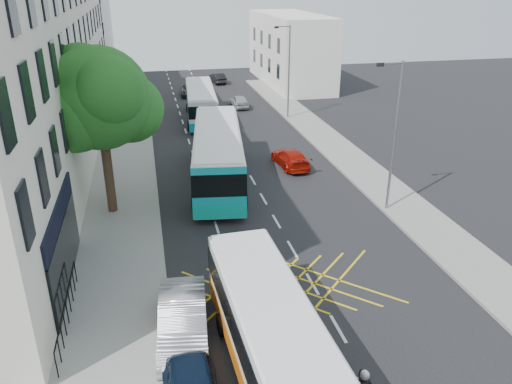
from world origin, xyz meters
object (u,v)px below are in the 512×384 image
bus_far (201,103)px  parked_car_silver (183,321)px  bus_mid (218,155)px  lamp_near (393,130)px  lamp_far (288,67)px  distant_car_silver (239,101)px  street_tree (99,100)px  red_hatchback (291,158)px  distant_car_dark (218,78)px  bus_near (276,346)px  distant_car_grey (190,90)px

bus_far → parked_car_silver: bus_far is taller
bus_mid → lamp_near: bearing=-28.4°
lamp_far → distant_car_silver: size_ratio=2.22×
street_tree → bus_mid: bearing=26.4°
red_hatchback → distant_car_dark: (-0.55, 29.95, 0.01)m
lamp_far → bus_near: (-9.16, -31.10, -3.10)m
street_tree → lamp_near: size_ratio=1.10×
lamp_near → lamp_far: 20.00m
lamp_far → bus_mid: 16.45m
lamp_near → street_tree: bearing=168.6°
red_hatchback → bus_far: bearing=-76.2°
lamp_far → street_tree: bearing=-130.8°
bus_far → distant_car_silver: size_ratio=2.95×
street_tree → distant_car_silver: size_ratio=2.45×
bus_far → distant_car_dark: (3.94, 16.50, -0.93)m
bus_near → red_hatchback: bus_near is taller
street_tree → parked_car_silver: 12.90m
street_tree → bus_far: (7.07, 18.37, -4.75)m
lamp_near → bus_mid: size_ratio=0.64×
lamp_near → bus_far: lamp_near is taller
bus_near → distant_car_dark: size_ratio=2.78×
street_tree → lamp_near: street_tree is taller
bus_near → distant_car_dark: bus_near is taller
bus_near → parked_car_silver: 3.90m
bus_mid → bus_far: 15.25m
lamp_far → bus_near: size_ratio=0.77×
bus_far → bus_near: bearing=-88.6°
lamp_near → red_hatchback: lamp_near is taller
parked_car_silver → distant_car_grey: parked_car_silver is taller
bus_mid → red_hatchback: (5.22, 1.78, -1.20)m
lamp_near → parked_car_silver: bearing=-144.8°
street_tree → distant_car_dark: (11.01, 34.88, -5.68)m
lamp_far → red_hatchback: (-3.15, -12.10, -4.01)m
bus_far → distant_car_dark: 17.00m
lamp_far → bus_mid: (-8.36, -13.89, -2.81)m
bus_far → red_hatchback: (4.49, -13.45, -0.94)m
bus_near → distant_car_silver: bearing=78.6°
red_hatchback → bus_near: bearing=67.8°
red_hatchback → distant_car_grey: (-4.52, 23.78, -0.01)m
lamp_far → parked_car_silver: size_ratio=1.68×
street_tree → lamp_far: size_ratio=1.10×
lamp_far → bus_far: size_ratio=0.75×
bus_mid → parked_car_silver: bearing=-95.6°
bus_near → bus_mid: bus_mid is taller
distant_car_grey → lamp_near: bearing=-72.8°
lamp_near → lamp_far: bearing=90.0°
distant_car_dark → distant_car_silver: bearing=84.0°
lamp_far → distant_car_silver: bearing=123.6°
lamp_far → distant_car_silver: 7.37m
distant_car_dark → lamp_near: bearing=88.3°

